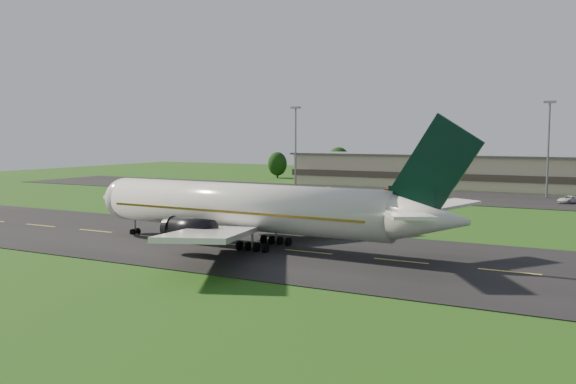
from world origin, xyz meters
The scene contains 10 objects.
ground centered at (0.00, 0.00, 0.00)m, with size 360.00×360.00×0.00m, color #1C4511.
taxiway centered at (0.00, 0.00, 0.05)m, with size 220.00×30.00×0.10m, color black.
apron centered at (0.00, 72.00, 0.05)m, with size 260.00×30.00×0.10m, color black.
airliner centered at (-18.87, -0.02, 4.66)m, with size 51.28×42.17×15.57m.
terminal centered at (6.40, 96.18, 3.99)m, with size 145.00×16.00×8.40m.
light_mast_west centered at (-55.00, 80.00, 12.74)m, with size 2.40×1.20×20.35m.
light_mast_centre centered at (5.00, 80.00, 12.74)m, with size 2.40×1.20×20.35m.
service_vehicle_a centered at (-41.02, 69.87, 0.69)m, with size 1.40×3.49×1.19m, color #E7B10D.
service_vehicle_b centered at (-25.90, 70.03, 0.81)m, with size 1.51×4.34×1.43m, color #942409.
service_vehicle_c centered at (10.27, 70.18, 0.80)m, with size 2.33×5.06×1.41m, color silver.
Camera 1 is at (21.47, -64.35, 13.50)m, focal length 40.00 mm.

